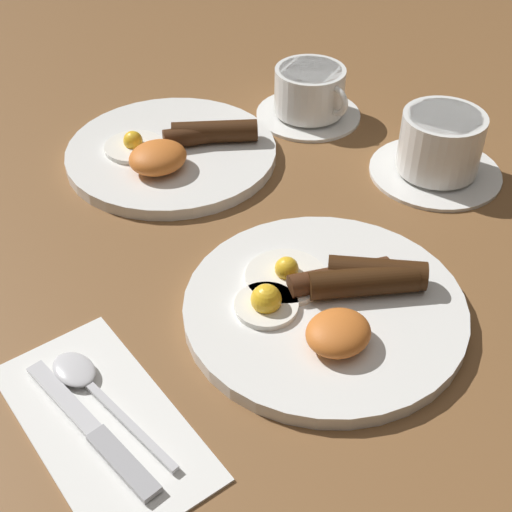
# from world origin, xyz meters

# --- Properties ---
(ground_plane) EXTENTS (3.00, 3.00, 0.00)m
(ground_plane) POSITION_xyz_m (0.00, 0.00, 0.00)
(ground_plane) COLOR brown
(breakfast_plate_near) EXTENTS (0.27, 0.27, 0.04)m
(breakfast_plate_near) POSITION_xyz_m (0.00, -0.00, 0.01)
(breakfast_plate_near) COLOR white
(breakfast_plate_near) RESTS_ON ground_plane
(breakfast_plate_far) EXTENTS (0.26, 0.26, 0.05)m
(breakfast_plate_far) POSITION_xyz_m (0.04, 0.32, 0.01)
(breakfast_plate_far) COLOR white
(breakfast_plate_far) RESTS_ON ground_plane
(teacup_near) EXTENTS (0.16, 0.16, 0.08)m
(teacup_near) POSITION_xyz_m (0.27, 0.10, 0.04)
(teacup_near) COLOR white
(teacup_near) RESTS_ON ground_plane
(teacup_far) EXTENTS (0.14, 0.14, 0.07)m
(teacup_far) POSITION_xyz_m (0.24, 0.30, 0.03)
(teacup_far) COLOR white
(teacup_far) RESTS_ON ground_plane
(napkin) EXTENTS (0.12, 0.22, 0.01)m
(napkin) POSITION_xyz_m (-0.23, 0.02, 0.00)
(napkin) COLOR white
(napkin) RESTS_ON ground_plane
(knife) EXTENTS (0.03, 0.18, 0.01)m
(knife) POSITION_xyz_m (-0.24, 0.01, 0.01)
(knife) COLOR silver
(knife) RESTS_ON napkin
(spoon) EXTENTS (0.04, 0.17, 0.01)m
(spoon) POSITION_xyz_m (-0.22, 0.06, 0.01)
(spoon) COLOR silver
(spoon) RESTS_ON napkin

